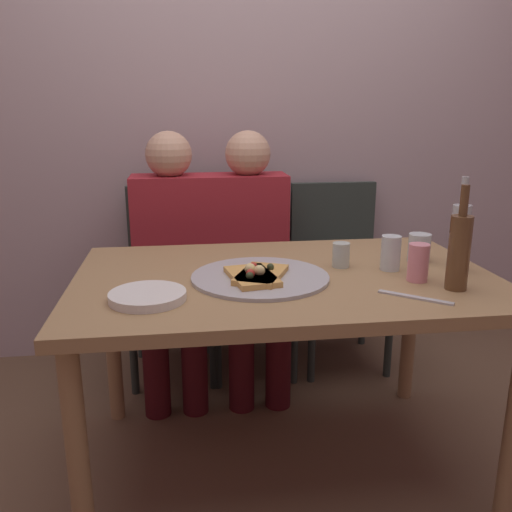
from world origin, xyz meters
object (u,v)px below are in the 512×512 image
object	(u,v)px
tumbler_far	(391,253)
soda_can	(418,262)
plate_stack	(148,296)
dining_table	(285,296)
wine_bottle	(460,236)
pizza_slice_extra	(252,275)
guest_in_beanie	(251,248)
pizza_slice_last	(261,274)
guest_in_sweater	(172,250)
chair_right	(337,262)
wine_glass	(341,255)
chair_middle	(247,265)
pizza_tray	(260,277)
table_knife	(415,297)
tumbler_near	(419,248)
beer_bottle	(459,250)
chair_left	(174,268)

from	to	relation	value
tumbler_far	soda_can	size ratio (longest dim) A/B	0.98
soda_can	plate_stack	bearing A→B (deg)	-175.38
dining_table	wine_bottle	size ratio (longest dim) A/B	4.34
pizza_slice_extra	guest_in_beanie	xyz separation A→B (m)	(0.09, 0.77, -0.11)
guest_in_beanie	plate_stack	bearing A→B (deg)	65.14
pizza_slice_last	guest_in_sweater	world-z (taller)	guest_in_sweater
pizza_slice_last	chair_right	world-z (taller)	chair_right
wine_glass	chair_middle	world-z (taller)	chair_middle
wine_glass	soda_can	size ratio (longest dim) A/B	0.70
wine_glass	guest_in_beanie	distance (m)	0.69
pizza_slice_extra	wine_bottle	world-z (taller)	wine_bottle
soda_can	chair_right	bearing A→B (deg)	88.34
chair_middle	guest_in_beanie	world-z (taller)	guest_in_beanie
pizza_slice_last	soda_can	bearing A→B (deg)	-7.16
soda_can	chair_right	size ratio (longest dim) A/B	0.14
chair_middle	dining_table	bearing A→B (deg)	91.91
pizza_slice_last	guest_in_beanie	size ratio (longest dim) A/B	0.22
pizza_tray	tumbler_far	xyz separation A→B (m)	(0.46, 0.04, 0.05)
pizza_tray	table_knife	size ratio (longest dim) A/B	2.05
chair_middle	guest_in_sweater	bearing A→B (deg)	22.82
soda_can	guest_in_sweater	bearing A→B (deg)	133.96
soda_can	guest_in_beanie	world-z (taller)	guest_in_beanie
tumbler_near	chair_right	world-z (taller)	chair_right
pizza_slice_last	plate_stack	xyz separation A→B (m)	(-0.35, -0.13, -0.01)
table_knife	chair_middle	bearing A→B (deg)	-32.85
dining_table	tumbler_far	distance (m)	0.39
chair_middle	beer_bottle	bearing A→B (deg)	115.84
table_knife	tumbler_near	bearing A→B (deg)	-75.69
tumbler_far	pizza_slice_last	bearing A→B (deg)	-172.25
wine_bottle	tumbler_near	bearing A→B (deg)	121.77
tumbler_near	guest_in_sweater	xyz separation A→B (m)	(-0.90, 0.61, -0.14)
beer_bottle	guest_in_beanie	bearing A→B (deg)	119.43
guest_in_sweater	beer_bottle	bearing A→B (deg)	133.69
guest_in_sweater	pizza_tray	bearing A→B (deg)	111.96
wine_bottle	tumbler_far	distance (m)	0.23
pizza_slice_extra	chair_middle	world-z (taller)	chair_middle
chair_right	pizza_slice_extra	bearing A→B (deg)	58.82
tumbler_near	soda_can	bearing A→B (deg)	-115.08
pizza_slice_extra	wine_glass	xyz separation A→B (m)	(0.33, 0.13, 0.02)
wine_glass	plate_stack	bearing A→B (deg)	-158.61
wine_bottle	beer_bottle	distance (m)	0.20
chair_left	chair_right	world-z (taller)	same
wine_bottle	guest_in_sweater	world-z (taller)	guest_in_sweater
chair_middle	table_knife	bearing A→B (deg)	107.62
table_knife	chair_middle	xyz separation A→B (m)	(-0.36, 1.14, -0.22)
pizza_slice_extra	chair_middle	size ratio (longest dim) A/B	0.27
dining_table	pizza_slice_last	bearing A→B (deg)	-144.14
beer_bottle	tumbler_far	bearing A→B (deg)	119.37
plate_stack	guest_in_beanie	size ratio (longest dim) A/B	0.19
soda_can	chair_right	distance (m)	1.02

